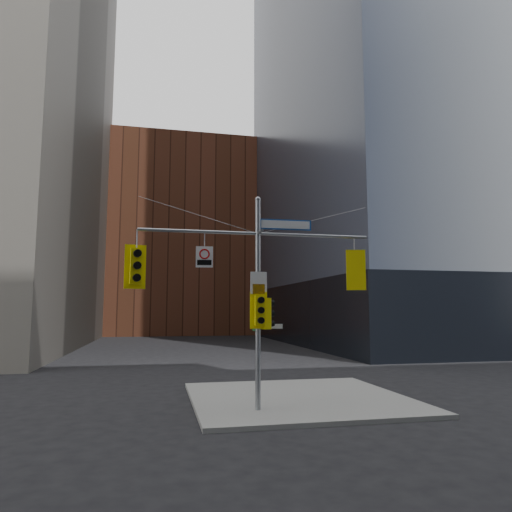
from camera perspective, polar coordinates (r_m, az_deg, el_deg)
name	(u,v)px	position (r m, az deg, el deg)	size (l,w,h in m)	color
ground	(273,430)	(13.89, 2.15, -20.93)	(160.00, 160.00, 0.00)	black
sidewalk_corner	(298,398)	(18.17, 5.28, -17.28)	(8.00, 8.00, 0.15)	gray
podium_ne	(447,314)	(54.87, 22.78, -6.66)	(36.40, 36.40, 6.00)	black
brick_midrise	(181,242)	(71.92, -9.41, 1.80)	(26.00, 20.00, 28.00)	brown
signal_assembly	(258,280)	(15.44, 0.24, -2.99)	(8.00, 0.80, 7.30)	#92959A
traffic_light_west_arm	(136,266)	(15.14, -14.77, -1.23)	(0.68, 0.61, 1.44)	yellow
traffic_light_east_arm	(355,270)	(16.59, 12.26, -1.77)	(0.67, 0.62, 1.43)	yellow
traffic_light_pole_side	(267,314)	(15.50, 1.41, -7.21)	(0.45, 0.38, 1.05)	yellow
traffic_light_pole_front	(260,310)	(15.15, 0.46, -6.79)	(0.58, 0.46, 1.22)	yellow
street_sign_blade	(285,225)	(15.93, 3.70, 3.93)	(1.85, 0.09, 0.36)	#1142A0
regulatory_sign_arm	(204,256)	(15.20, -6.47, -0.03)	(0.57, 0.10, 0.71)	silver
regulatory_sign_pole	(259,283)	(15.32, 0.33, -3.45)	(0.57, 0.06, 0.74)	silver
street_blade_ew	(271,326)	(15.53, 1.88, -8.78)	(0.79, 0.10, 0.16)	silver
street_blade_ns	(255,329)	(15.87, -0.11, -9.07)	(0.05, 0.83, 0.17)	#145926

